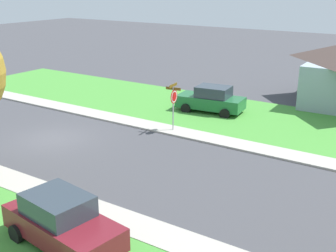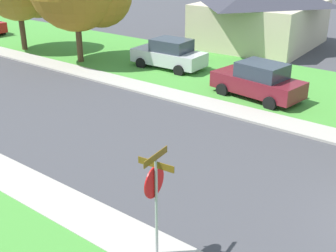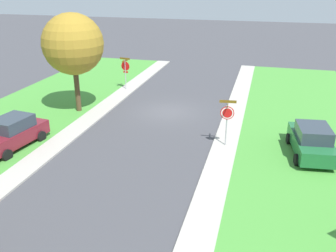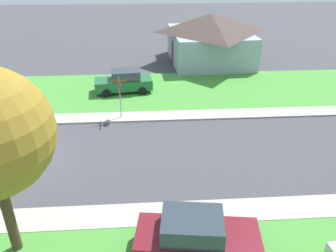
% 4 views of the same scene
% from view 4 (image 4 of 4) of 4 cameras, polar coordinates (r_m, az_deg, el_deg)
% --- Properties ---
extents(ground_plane, '(120.00, 120.00, 0.00)m').
position_cam_4_polar(ground_plane, '(19.32, -22.90, -5.22)').
color(ground_plane, '#424247').
extents(sidewalk_east, '(1.40, 56.00, 0.10)m').
position_cam_4_polar(sidewalk_east, '(15.45, 18.62, -13.01)').
color(sidewalk_east, '#ADA89E').
rests_on(sidewalk_east, ground).
extents(sidewalk_west, '(1.40, 56.00, 0.10)m').
position_cam_4_polar(sidewalk_west, '(23.00, 10.43, 2.02)').
color(sidewalk_west, '#ADA89E').
rests_on(sidewalk_west, ground).
extents(lawn_west, '(8.00, 56.00, 0.08)m').
position_cam_4_polar(lawn_west, '(27.21, 8.15, 6.22)').
color(lawn_west, '#479338').
rests_on(lawn_west, ground).
extents(stop_sign_far_corner, '(0.92, 0.92, 2.77)m').
position_cam_4_polar(stop_sign_far_corner, '(21.68, -8.08, 5.90)').
color(stop_sign_far_corner, '#9E9EA3').
rests_on(stop_sign_far_corner, ground).
extents(car_green_across_road, '(2.41, 4.48, 1.76)m').
position_cam_4_polar(car_green_across_road, '(26.28, -7.42, 7.44)').
color(car_green_across_road, '#1E6033').
rests_on(car_green_across_road, ground).
extents(car_maroon_kerbside_mid, '(2.46, 4.50, 1.76)m').
position_cam_4_polar(car_maroon_kerbside_mid, '(12.38, 4.75, -18.16)').
color(car_maroon_kerbside_mid, maroon).
rests_on(car_maroon_kerbside_mid, ground).
extents(house_left_setback, '(9.38, 8.24, 4.60)m').
position_cam_4_polar(house_left_setback, '(33.78, 7.05, 14.56)').
color(house_left_setback, '#93A3B2').
rests_on(house_left_setback, ground).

